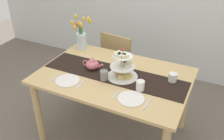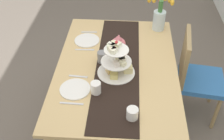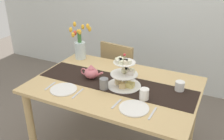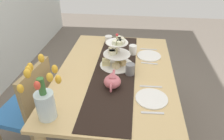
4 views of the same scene
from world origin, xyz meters
name	(u,v)px [view 3 (image 3 of 4)]	position (x,y,z in m)	size (l,w,h in m)	color
dining_table	(115,94)	(0.00, 0.00, 0.66)	(1.47, 0.99, 0.77)	tan
chair_left	(121,73)	(-0.25, 0.72, 0.50)	(0.47, 0.47, 0.91)	#9C8254
table_runner	(115,83)	(0.00, 0.01, 0.77)	(1.44, 0.35, 0.00)	black
tiered_cake_stand	(125,75)	(0.09, 0.01, 0.88)	(0.30, 0.30, 0.30)	beige
teapot	(91,73)	(-0.24, 0.00, 0.83)	(0.24, 0.13, 0.14)	#D66B75
tulip_vase	(80,46)	(-0.60, 0.37, 0.92)	(0.21, 0.23, 0.40)	silver
cream_jug	(180,86)	(0.55, 0.13, 0.81)	(0.08, 0.08, 0.09)	white
dinner_plate_left	(64,89)	(-0.34, -0.29, 0.78)	(0.23, 0.23, 0.01)	white
fork_left	(50,86)	(-0.49, -0.29, 0.77)	(0.02, 0.15, 0.01)	silver
knife_left	(78,93)	(-0.20, -0.29, 0.77)	(0.01, 0.17, 0.01)	silver
dinner_plate_right	(134,108)	(0.30, -0.29, 0.78)	(0.23, 0.23, 0.01)	white
fork_right	(117,104)	(0.16, -0.29, 0.77)	(0.02, 0.15, 0.01)	silver
knife_right	(152,113)	(0.45, -0.29, 0.77)	(0.01, 0.17, 0.01)	silver
mug_grey	(104,84)	(-0.04, -0.13, 0.82)	(0.08, 0.08, 0.10)	slate
mug_white_text	(144,94)	(0.33, -0.13, 0.82)	(0.08, 0.08, 0.10)	white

